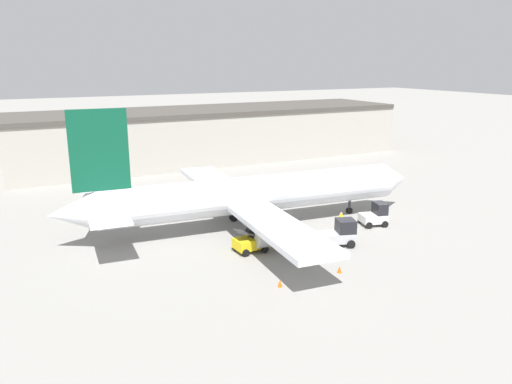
{
  "coord_description": "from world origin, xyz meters",
  "views": [
    {
      "loc": [
        -21.67,
        -42.16,
        16.02
      ],
      "look_at": [
        0.0,
        0.0,
        3.54
      ],
      "focal_mm": 35.0,
      "sensor_mm": 36.0,
      "label": 1
    }
  ],
  "objects_px": {
    "belt_loader_truck": "(252,239)",
    "pushback_tug": "(338,234)",
    "ground_crew_worker": "(341,220)",
    "safety_cone_near": "(280,283)",
    "airplane": "(246,195)",
    "safety_cone_far": "(340,269)",
    "baggage_tug": "(375,215)"
  },
  "relations": [
    {
      "from": "belt_loader_truck",
      "to": "safety_cone_near",
      "type": "bearing_deg",
      "value": -104.07
    },
    {
      "from": "belt_loader_truck",
      "to": "airplane",
      "type": "bearing_deg",
      "value": 65.79
    },
    {
      "from": "pushback_tug",
      "to": "safety_cone_far",
      "type": "xyz_separation_m",
      "value": [
        -3.48,
        -4.98,
        -0.82
      ]
    },
    {
      "from": "ground_crew_worker",
      "to": "pushback_tug",
      "type": "bearing_deg",
      "value": 134.33
    },
    {
      "from": "belt_loader_truck",
      "to": "safety_cone_near",
      "type": "relative_size",
      "value": 5.1
    },
    {
      "from": "safety_cone_near",
      "to": "airplane",
      "type": "bearing_deg",
      "value": 74.19
    },
    {
      "from": "baggage_tug",
      "to": "pushback_tug",
      "type": "bearing_deg",
      "value": -141.99
    },
    {
      "from": "airplane",
      "to": "baggage_tug",
      "type": "bearing_deg",
      "value": -18.98
    },
    {
      "from": "ground_crew_worker",
      "to": "safety_cone_far",
      "type": "xyz_separation_m",
      "value": [
        -6.38,
        -8.48,
        -0.64
      ]
    },
    {
      "from": "airplane",
      "to": "safety_cone_far",
      "type": "xyz_separation_m",
      "value": [
        1.65,
        -13.15,
        -3.08
      ]
    },
    {
      "from": "safety_cone_far",
      "to": "airplane",
      "type": "bearing_deg",
      "value": 97.16
    },
    {
      "from": "pushback_tug",
      "to": "safety_cone_far",
      "type": "height_order",
      "value": "pushback_tug"
    },
    {
      "from": "ground_crew_worker",
      "to": "baggage_tug",
      "type": "xyz_separation_m",
      "value": [
        3.85,
        -0.53,
        0.12
      ]
    },
    {
      "from": "belt_loader_truck",
      "to": "safety_cone_far",
      "type": "relative_size",
      "value": 5.1
    },
    {
      "from": "belt_loader_truck",
      "to": "safety_cone_far",
      "type": "height_order",
      "value": "belt_loader_truck"
    },
    {
      "from": "pushback_tug",
      "to": "safety_cone_near",
      "type": "xyz_separation_m",
      "value": [
        -8.87,
        -5.03,
        -0.82
      ]
    },
    {
      "from": "belt_loader_truck",
      "to": "baggage_tug",
      "type": "bearing_deg",
      "value": -0.26
    },
    {
      "from": "baggage_tug",
      "to": "safety_cone_far",
      "type": "height_order",
      "value": "baggage_tug"
    },
    {
      "from": "belt_loader_truck",
      "to": "safety_cone_near",
      "type": "distance_m",
      "value": 7.54
    },
    {
      "from": "airplane",
      "to": "belt_loader_truck",
      "type": "relative_size",
      "value": 13.31
    },
    {
      "from": "ground_crew_worker",
      "to": "safety_cone_near",
      "type": "distance_m",
      "value": 14.55
    },
    {
      "from": "baggage_tug",
      "to": "airplane",
      "type": "bearing_deg",
      "value": 170.61
    },
    {
      "from": "baggage_tug",
      "to": "safety_cone_far",
      "type": "xyz_separation_m",
      "value": [
        -10.23,
        -7.95,
        -0.76
      ]
    },
    {
      "from": "airplane",
      "to": "safety_cone_near",
      "type": "height_order",
      "value": "airplane"
    },
    {
      "from": "ground_crew_worker",
      "to": "baggage_tug",
      "type": "bearing_deg",
      "value": -103.86
    },
    {
      "from": "safety_cone_near",
      "to": "safety_cone_far",
      "type": "xyz_separation_m",
      "value": [
        5.39,
        0.05,
        0.0
      ]
    },
    {
      "from": "ground_crew_worker",
      "to": "belt_loader_truck",
      "type": "xyz_separation_m",
      "value": [
        -10.32,
        -1.18,
        0.2
      ]
    },
    {
      "from": "belt_loader_truck",
      "to": "pushback_tug",
      "type": "height_order",
      "value": "belt_loader_truck"
    },
    {
      "from": "airplane",
      "to": "safety_cone_near",
      "type": "relative_size",
      "value": 67.85
    },
    {
      "from": "baggage_tug",
      "to": "ground_crew_worker",
      "type": "bearing_deg",
      "value": -173.6
    },
    {
      "from": "pushback_tug",
      "to": "safety_cone_far",
      "type": "distance_m",
      "value": 6.13
    },
    {
      "from": "baggage_tug",
      "to": "pushback_tug",
      "type": "xyz_separation_m",
      "value": [
        -6.75,
        -2.97,
        0.06
      ]
    }
  ]
}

